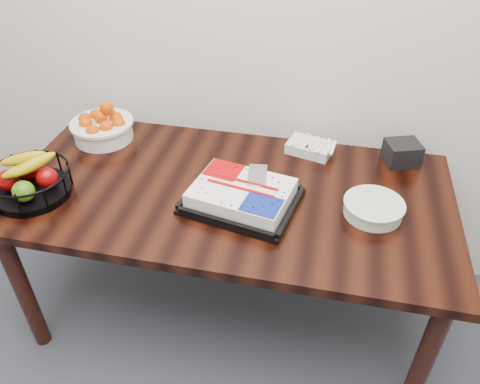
% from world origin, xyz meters
% --- Properties ---
extents(table, '(1.80, 0.90, 0.75)m').
position_xyz_m(table, '(0.00, 2.00, 0.66)').
color(table, black).
rests_on(table, ground).
extents(cake_tray, '(0.48, 0.40, 0.09)m').
position_xyz_m(cake_tray, '(0.07, 1.92, 0.79)').
color(cake_tray, black).
rests_on(cake_tray, table).
extents(tangerine_bowl, '(0.29, 0.29, 0.18)m').
position_xyz_m(tangerine_bowl, '(-0.67, 2.27, 0.83)').
color(tangerine_bowl, white).
rests_on(tangerine_bowl, table).
extents(fruit_basket, '(0.32, 0.32, 0.17)m').
position_xyz_m(fruit_basket, '(-0.76, 1.80, 0.82)').
color(fruit_basket, black).
rests_on(fruit_basket, table).
extents(plate_stack, '(0.23, 0.23, 0.06)m').
position_xyz_m(plate_stack, '(0.57, 1.96, 0.78)').
color(plate_stack, white).
rests_on(plate_stack, table).
extents(fork_bag, '(0.22, 0.17, 0.06)m').
position_xyz_m(fork_bag, '(0.30, 2.35, 0.78)').
color(fork_bag, silver).
rests_on(fork_bag, table).
extents(napkin_box, '(0.17, 0.16, 0.10)m').
position_xyz_m(napkin_box, '(0.69, 2.35, 0.80)').
color(napkin_box, black).
rests_on(napkin_box, table).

